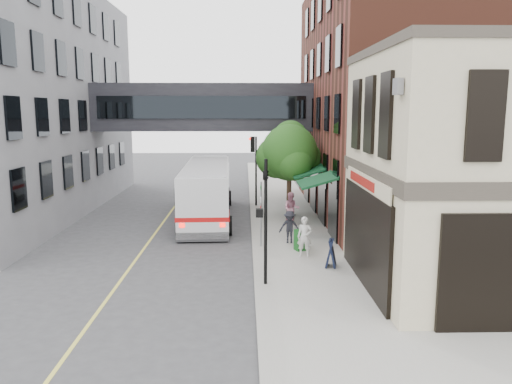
{
  "coord_description": "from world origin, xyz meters",
  "views": [
    {
      "loc": [
        -0.33,
        -15.14,
        6.3
      ],
      "look_at": [
        0.09,
        3.39,
        3.27
      ],
      "focal_mm": 35.0,
      "sensor_mm": 36.0,
      "label": 1
    }
  ],
  "objects_px": {
    "sandwich_board": "(331,253)",
    "pedestrian_a": "(305,237)",
    "bus": "(207,189)",
    "pedestrian_b": "(292,209)",
    "newspaper_box": "(301,240)",
    "pedestrian_c": "(290,227)"
  },
  "relations": [
    {
      "from": "sandwich_board",
      "to": "pedestrian_a",
      "type": "bearing_deg",
      "value": 135.17
    },
    {
      "from": "bus",
      "to": "pedestrian_b",
      "type": "height_order",
      "value": "bus"
    },
    {
      "from": "bus",
      "to": "pedestrian_a",
      "type": "relative_size",
      "value": 6.87
    },
    {
      "from": "bus",
      "to": "newspaper_box",
      "type": "height_order",
      "value": "bus"
    },
    {
      "from": "pedestrian_b",
      "to": "pedestrian_c",
      "type": "relative_size",
      "value": 1.18
    },
    {
      "from": "pedestrian_b",
      "to": "bus",
      "type": "bearing_deg",
      "value": 158.39
    },
    {
      "from": "pedestrian_c",
      "to": "sandwich_board",
      "type": "height_order",
      "value": "pedestrian_c"
    },
    {
      "from": "pedestrian_b",
      "to": "pedestrian_a",
      "type": "bearing_deg",
      "value": -82.89
    },
    {
      "from": "bus",
      "to": "sandwich_board",
      "type": "height_order",
      "value": "bus"
    },
    {
      "from": "newspaper_box",
      "to": "sandwich_board",
      "type": "bearing_deg",
      "value": -91.61
    },
    {
      "from": "newspaper_box",
      "to": "pedestrian_b",
      "type": "bearing_deg",
      "value": 66.1
    },
    {
      "from": "bus",
      "to": "pedestrian_c",
      "type": "height_order",
      "value": "bus"
    },
    {
      "from": "pedestrian_a",
      "to": "newspaper_box",
      "type": "distance_m",
      "value": 1.01
    },
    {
      "from": "pedestrian_c",
      "to": "newspaper_box",
      "type": "bearing_deg",
      "value": -68.34
    },
    {
      "from": "bus",
      "to": "pedestrian_b",
      "type": "distance_m",
      "value": 5.45
    },
    {
      "from": "pedestrian_a",
      "to": "sandwich_board",
      "type": "distance_m",
      "value": 1.73
    },
    {
      "from": "pedestrian_b",
      "to": "pedestrian_c",
      "type": "xyz_separation_m",
      "value": [
        -0.43,
        -3.7,
        -0.14
      ]
    },
    {
      "from": "pedestrian_a",
      "to": "pedestrian_b",
      "type": "relative_size",
      "value": 0.95
    },
    {
      "from": "pedestrian_b",
      "to": "newspaper_box",
      "type": "xyz_separation_m",
      "value": [
        -0.05,
        -4.96,
        -0.43
      ]
    },
    {
      "from": "bus",
      "to": "sandwich_board",
      "type": "bearing_deg",
      "value": -60.44
    },
    {
      "from": "pedestrian_b",
      "to": "sandwich_board",
      "type": "relative_size",
      "value": 1.62
    },
    {
      "from": "newspaper_box",
      "to": "sandwich_board",
      "type": "xyz_separation_m",
      "value": [
        0.95,
        -2.39,
        0.09
      ]
    }
  ]
}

